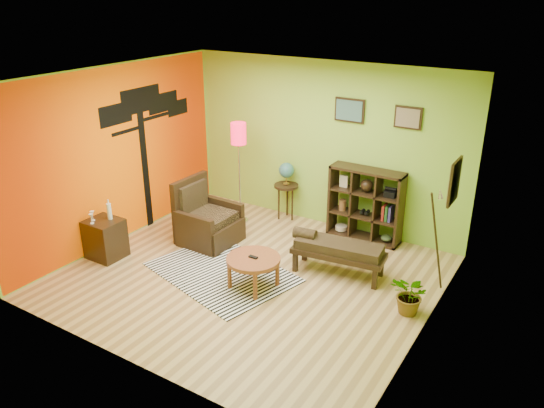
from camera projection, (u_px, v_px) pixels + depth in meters
The scene contains 11 objects.
ground at pixel (249, 276), 7.63m from camera, with size 5.00×5.00×0.00m, color tan.
room_shell at pixel (242, 155), 7.00m from camera, with size 5.04×4.54×2.82m.
zebra_rug at pixel (222, 272), 7.73m from camera, with size 2.03×1.44×0.01m, color white.
coffee_table at pixel (253, 262), 7.22m from camera, with size 0.74×0.74×0.48m.
armchair at pixel (206, 223), 8.58m from camera, with size 0.88×0.88×1.04m.
side_cabinet at pixel (105, 238), 8.07m from camera, with size 0.52×0.47×0.92m.
floor_lamp at pixel (239, 143), 8.85m from camera, with size 0.27×0.27×1.78m.
globe_table at pixel (286, 177), 9.23m from camera, with size 0.43×0.43×1.04m.
cube_shelf at pixel (366, 205), 8.55m from camera, with size 1.20×0.35×1.20m.
bench at pixel (336, 249), 7.57m from camera, with size 1.38×0.64×0.62m.
potted_plant at pixel (411, 299), 6.69m from camera, with size 0.49×0.54×0.42m, color #26661E.
Camera 1 is at (3.79, -5.47, 3.89)m, focal length 35.00 mm.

